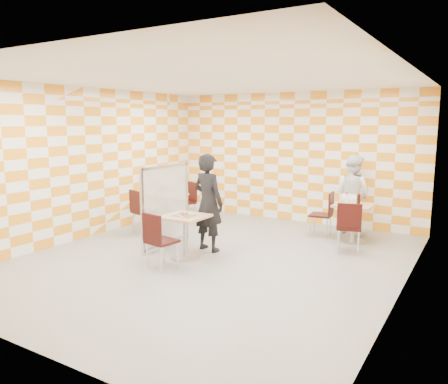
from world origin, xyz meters
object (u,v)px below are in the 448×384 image
object	(u,v)px
chair_empty_far	(188,198)
sport_bottle	(347,198)
chair_second_side	(326,211)
man_dark	(208,203)
chair_empty_near	(140,208)
partition	(166,205)
man_white	(352,194)
chair_second_front	(349,224)
second_table	(353,217)
empty_table	(167,205)
chair_main_front	(157,237)
main_table	(185,229)
soda_bottle	(359,199)

from	to	relation	value
chair_empty_far	sport_bottle	bearing A→B (deg)	4.80
chair_second_side	man_dark	size ratio (longest dim) A/B	0.52
chair_empty_near	chair_empty_far	world-z (taller)	same
partition	chair_second_side	bearing A→B (deg)	43.23
chair_empty_near	man_white	distance (m)	4.45
chair_second_front	partition	bearing A→B (deg)	-156.57
second_table	man_white	distance (m)	0.81
chair_second_side	chair_empty_far	distance (m)	3.26
empty_table	sport_bottle	bearing A→B (deg)	15.85
chair_second_front	chair_second_side	size ratio (longest dim) A/B	1.00
chair_main_front	man_dark	world-z (taller)	man_dark
chair_empty_far	man_white	size ratio (longest dim) A/B	0.56
empty_table	chair_empty_near	distance (m)	0.74
chair_second_front	chair_empty_near	xyz separation A→B (m)	(-4.14, -0.83, 0.00)
empty_table	man_white	size ratio (longest dim) A/B	0.45
man_white	sport_bottle	bearing A→B (deg)	115.87
main_table	soda_bottle	xyz separation A→B (m)	(2.27, 2.54, 0.34)
chair_main_front	partition	distance (m)	1.36
chair_main_front	chair_second_side	world-z (taller)	same
sport_bottle	partition	bearing A→B (deg)	-140.51
second_table	empty_table	xyz separation A→B (m)	(-3.86, -0.90, 0.00)
chair_main_front	chair_empty_far	distance (m)	3.48
chair_second_front	sport_bottle	distance (m)	1.03
empty_table	chair_main_front	world-z (taller)	chair_main_front
chair_empty_near	second_table	bearing A→B (deg)	22.17
main_table	chair_empty_far	world-z (taller)	chair_empty_far
man_white	soda_bottle	size ratio (longest dim) A/B	7.17
man_white	empty_table	bearing A→B (deg)	45.11
man_dark	sport_bottle	bearing A→B (deg)	-123.10
empty_table	chair_main_front	bearing A→B (deg)	-54.62
chair_second_front	chair_empty_far	bearing A→B (deg)	170.97
second_table	soda_bottle	world-z (taller)	soda_bottle
chair_main_front	chair_empty_far	xyz separation A→B (m)	(-1.63, 3.08, 0.00)
soda_bottle	chair_second_side	bearing A→B (deg)	175.27
main_table	man_dark	xyz separation A→B (m)	(0.08, 0.60, 0.38)
chair_empty_near	partition	xyz separation A→B (m)	(1.08, -0.49, 0.25)
main_table	chair_main_front	size ratio (longest dim) A/B	0.81
main_table	soda_bottle	size ratio (longest dim) A/B	3.26
main_table	man_white	xyz separation A→B (m)	(1.97, 3.22, 0.32)
chair_second_front	man_white	xyz separation A→B (m)	(-0.36, 1.51, 0.28)
chair_empty_far	partition	world-z (taller)	partition
chair_second_front	chair_second_side	world-z (taller)	same
chair_empty_near	man_white	size ratio (longest dim) A/B	0.56
empty_table	chair_main_front	xyz separation A→B (m)	(1.66, -2.34, 0.04)
empty_table	man_dark	world-z (taller)	man_dark
main_table	man_dark	bearing A→B (deg)	82.26
chair_main_front	chair_second_side	xyz separation A→B (m)	(1.62, 3.32, 0.00)
partition	sport_bottle	xyz separation A→B (m)	(2.74, 2.26, 0.05)
man_white	partition	bearing A→B (deg)	67.54
chair_empty_near	sport_bottle	size ratio (longest dim) A/B	4.62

